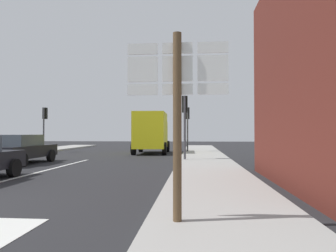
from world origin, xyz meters
TOP-DOWN VIEW (x-y plane):
  - ground_plane at (0.00, 10.00)m, footprint 80.00×80.00m
  - sidewalk_right at (6.73, 8.00)m, footprint 2.80×44.00m
  - lane_centre_stripe at (0.00, 6.00)m, footprint 0.16×12.00m
  - sedan_far at (-2.53, 9.44)m, footprint 2.03×4.23m
  - delivery_truck at (2.93, 17.65)m, footprint 2.57×5.04m
  - route_sign_post at (5.86, -0.26)m, footprint 1.66×0.14m
  - traffic_light_near_right at (5.63, 11.42)m, footprint 0.30×0.49m
  - traffic_light_far_right at (5.63, 18.41)m, footprint 0.30×0.49m
  - traffic_light_far_left at (-5.63, 18.00)m, footprint 0.30×0.49m

SIDE VIEW (x-z plane):
  - ground_plane at x=0.00m, z-range 0.00..0.00m
  - lane_centre_stripe at x=0.00m, z-range 0.00..0.01m
  - sidewalk_right at x=6.73m, z-range 0.00..0.14m
  - sedan_far at x=-2.53m, z-range 0.03..1.50m
  - delivery_truck at x=2.93m, z-range 0.13..3.18m
  - route_sign_post at x=5.86m, z-range 0.40..3.60m
  - traffic_light_far_right at x=5.63m, z-range 0.85..4.37m
  - traffic_light_far_left at x=-5.63m, z-range 0.86..4.41m
  - traffic_light_near_right at x=5.63m, z-range 0.86..4.43m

